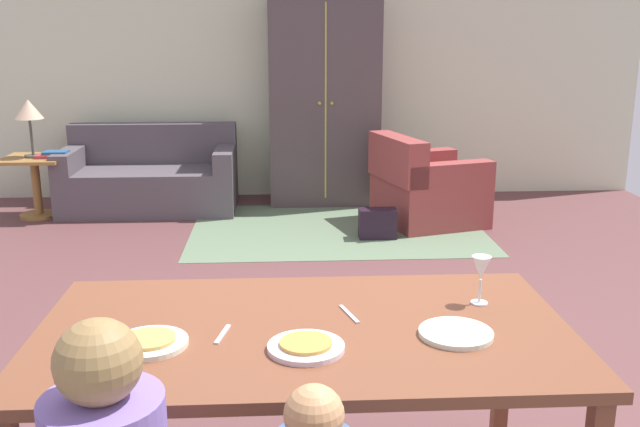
# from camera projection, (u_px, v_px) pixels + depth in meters

# --- Properties ---
(ground_plane) EXTENTS (7.14, 6.51, 0.02)m
(ground_plane) POSITION_uv_depth(u_px,v_px,m) (325.00, 309.00, 4.61)
(ground_plane) COLOR brown
(back_wall) EXTENTS (7.14, 0.10, 2.70)m
(back_wall) POSITION_uv_depth(u_px,v_px,m) (306.00, 68.00, 7.46)
(back_wall) COLOR beige
(back_wall) RESTS_ON ground_plane
(dining_table) EXTENTS (1.84, 1.01, 0.76)m
(dining_table) POSITION_uv_depth(u_px,v_px,m) (304.00, 345.00, 2.47)
(dining_table) COLOR brown
(dining_table) RESTS_ON ground_plane
(plate_near_man) EXTENTS (0.25, 0.25, 0.02)m
(plate_near_man) POSITION_uv_depth(u_px,v_px,m) (150.00, 343.00, 2.31)
(plate_near_man) COLOR silver
(plate_near_man) RESTS_ON dining_table
(pizza_near_man) EXTENTS (0.17, 0.17, 0.01)m
(pizza_near_man) POSITION_uv_depth(u_px,v_px,m) (149.00, 339.00, 2.31)
(pizza_near_man) COLOR tan
(pizza_near_man) RESTS_ON plate_near_man
(plate_near_child) EXTENTS (0.25, 0.25, 0.02)m
(plate_near_child) POSITION_uv_depth(u_px,v_px,m) (306.00, 347.00, 2.28)
(plate_near_child) COLOR silver
(plate_near_child) RESTS_ON dining_table
(pizza_near_child) EXTENTS (0.17, 0.17, 0.01)m
(pizza_near_child) POSITION_uv_depth(u_px,v_px,m) (306.00, 343.00, 2.28)
(pizza_near_child) COLOR gold
(pizza_near_child) RESTS_ON plate_near_child
(plate_near_woman) EXTENTS (0.25, 0.25, 0.02)m
(plate_near_woman) POSITION_uv_depth(u_px,v_px,m) (456.00, 333.00, 2.38)
(plate_near_woman) COLOR silver
(plate_near_woman) RESTS_ON dining_table
(wine_glass) EXTENTS (0.07, 0.07, 0.19)m
(wine_glass) POSITION_uv_depth(u_px,v_px,m) (481.00, 270.00, 2.63)
(wine_glass) COLOR silver
(wine_glass) RESTS_ON dining_table
(fork) EXTENTS (0.05, 0.15, 0.01)m
(fork) POSITION_uv_depth(u_px,v_px,m) (223.00, 334.00, 2.39)
(fork) COLOR silver
(fork) RESTS_ON dining_table
(knife) EXTENTS (0.06, 0.17, 0.01)m
(knife) POSITION_uv_depth(u_px,v_px,m) (349.00, 314.00, 2.56)
(knife) COLOR silver
(knife) RESTS_ON dining_table
(area_rug) EXTENTS (2.60, 1.80, 0.01)m
(area_rug) POSITION_uv_depth(u_px,v_px,m) (337.00, 229.00, 6.40)
(area_rug) COLOR #5F7559
(area_rug) RESTS_ON ground_plane
(couch) EXTENTS (1.68, 0.86, 0.82)m
(couch) POSITION_uv_depth(u_px,v_px,m) (151.00, 179.00, 7.06)
(couch) COLOR #4F474E
(couch) RESTS_ON ground_plane
(armchair) EXTENTS (1.07, 1.06, 0.82)m
(armchair) POSITION_uv_depth(u_px,v_px,m) (425.00, 189.00, 6.55)
(armchair) COLOR brown
(armchair) RESTS_ON ground_plane
(armoire) EXTENTS (1.10, 0.59, 2.10)m
(armoire) POSITION_uv_depth(u_px,v_px,m) (324.00, 100.00, 7.17)
(armoire) COLOR #493D3F
(armoire) RESTS_ON ground_plane
(side_table) EXTENTS (0.56, 0.56, 0.58)m
(side_table) POSITION_uv_depth(u_px,v_px,m) (36.00, 178.00, 6.74)
(side_table) COLOR olive
(side_table) RESTS_ON ground_plane
(table_lamp) EXTENTS (0.26, 0.26, 0.54)m
(table_lamp) POSITION_uv_depth(u_px,v_px,m) (29.00, 111.00, 6.58)
(table_lamp) COLOR #44443C
(table_lamp) RESTS_ON side_table
(book_lower) EXTENTS (0.22, 0.16, 0.03)m
(book_lower) POSITION_uv_depth(u_px,v_px,m) (48.00, 156.00, 6.65)
(book_lower) COLOR #973239
(book_lower) RESTS_ON side_table
(book_upper) EXTENTS (0.22, 0.16, 0.03)m
(book_upper) POSITION_uv_depth(u_px,v_px,m) (56.00, 153.00, 6.68)
(book_upper) COLOR #26537E
(book_upper) RESTS_ON book_lower
(handbag) EXTENTS (0.32, 0.16, 0.26)m
(handbag) POSITION_uv_depth(u_px,v_px,m) (378.00, 224.00, 6.10)
(handbag) COLOR black
(handbag) RESTS_ON ground_plane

